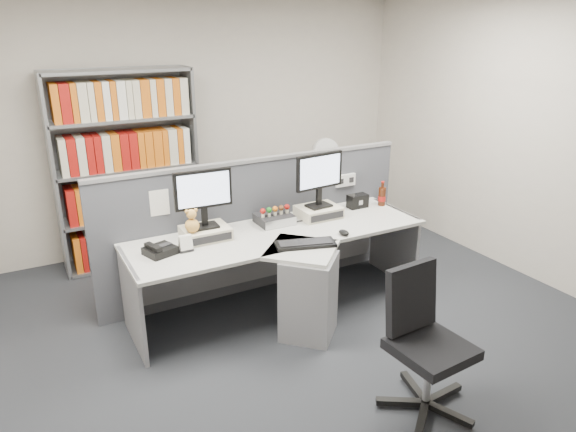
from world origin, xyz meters
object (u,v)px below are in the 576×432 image
desk (291,270)px  desk_fan (325,155)px  mouse (344,233)px  desktop_pc (274,219)px  keyboard (305,244)px  speaker (358,201)px  desk_phone (160,250)px  monitor_left (203,194)px  office_chair (423,337)px  cola_bottle (382,196)px  monitor_right (319,175)px  shelving_unit (127,172)px  desk_calendar (186,245)px  filing_cabinet (324,210)px

desk → desk_fan: size_ratio=5.17×
mouse → desktop_pc: bearing=126.3°
keyboard → mouse: (0.40, 0.04, 0.01)m
speaker → desktop_pc: bearing=-179.8°
desk_phone → desk: bearing=-13.6°
desk → desk_phone: bearing=166.4°
desk → keyboard: bearing=-68.8°
monitor_left → speaker: bearing=1.8°
monitor_left → keyboard: bearing=-38.6°
office_chair → cola_bottle: bearing=60.2°
monitor_right → shelving_unit: (-1.40, 1.47, -0.14)m
monitor_right → desk_fan: bearing=55.4°
keyboard → office_chair: 1.26m
shelving_unit → desk_fan: size_ratio=3.98×
mouse → shelving_unit: 2.38m
desk_calendar → speaker: 1.81m
desktop_pc → desk: bearing=-98.4°
monitor_right → cola_bottle: 0.78m
desk → shelving_unit: shelving_unit is taller
desk → monitor_right: size_ratio=5.21×
monitor_left → desktop_pc: (0.66, 0.05, -0.35)m
monitor_left → desk_calendar: size_ratio=3.68×
monitor_right → mouse: 0.61m
monitor_left → desk_phone: 0.57m
shelving_unit → desk_fan: bearing=-12.1°
monitor_right → office_chair: size_ratio=0.52×
shelving_unit → office_chair: 3.44m
desk → desk_calendar: (-0.83, 0.21, 0.32)m
monitor_left → cola_bottle: (1.82, -0.01, -0.30)m
filing_cabinet → desk_fan: size_ratio=1.39×
filing_cabinet → office_chair: office_chair is taller
desk_phone → office_chair: (1.25, -1.61, -0.25)m
speaker → desk_phone: bearing=-174.7°
desk → cola_bottle: size_ratio=10.63×
desktop_pc → desk_calendar: (-0.89, -0.22, 0.01)m
monitor_right → monitor_left: bearing=-180.0°
speaker → keyboard: bearing=-148.0°
filing_cabinet → desktop_pc: bearing=-139.5°
monitor_left → desk_phone: size_ratio=1.82×
desk_phone → speaker: 2.01m
monitor_left → mouse: size_ratio=4.24×
keyboard → desk_calendar: bearing=158.5°
desk → desk_fan: (1.20, 1.40, 0.56)m
desk → shelving_unit: (-0.90, 1.85, 0.52)m
desk → desktop_pc: 0.53m
desk → desk_phone: 1.10m
speaker → filing_cabinet: bearing=76.7°
office_chair → speaker: bearing=67.3°
speaker → cola_bottle: (0.25, -0.06, 0.03)m
monitor_left → mouse: 1.22m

